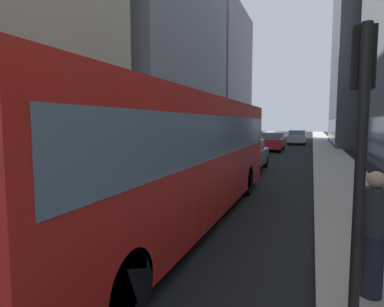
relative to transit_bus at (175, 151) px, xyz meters
name	(u,v)px	position (x,y,z in m)	size (l,w,h in m)	color
ground_plane	(269,145)	(-1.20, 28.60, -1.78)	(120.00, 120.00, 0.00)	black
sidewalk_left	(219,144)	(-6.90, 28.60, -1.70)	(2.40, 110.00, 0.15)	gray
sidewalk_right	(325,146)	(4.50, 28.60, -1.70)	(2.40, 110.00, 0.15)	#ADA89E
building_left_mid	(158,20)	(-13.10, 25.69, 11.93)	(9.78, 22.38, 27.43)	slate
building_left_far	(215,74)	(-13.10, 48.10, 9.18)	(9.54, 19.35, 21.93)	slate
transit_bus	(175,151)	(0.00, 0.00, 0.00)	(2.78, 11.53, 3.05)	red
car_silver_sedan	(297,137)	(1.60, 31.37, -0.95)	(1.88, 4.32, 1.62)	#B7BABF
car_yellow_taxi	(256,138)	(-2.40, 27.33, -0.95)	(1.72, 4.73, 1.62)	yellow
car_blue_hatchback	(229,141)	(-4.00, 21.97, -0.95)	(1.85, 4.65, 1.62)	#4C6BB7
car_red_coupe	(273,142)	(0.00, 21.52, -0.96)	(1.72, 4.01, 1.62)	red
car_grey_wagon	(246,155)	(0.00, 9.23, -0.96)	(1.80, 4.28, 1.62)	slate
box_truck	(198,135)	(-4.00, 13.09, -0.11)	(2.30, 7.50, 3.05)	#A51919
pedestrian_with_handbag	(374,233)	(3.99, -2.59, -0.76)	(0.45, 0.34, 1.69)	#1E1E2D
traffic_light_near	(361,125)	(3.70, -3.20, 0.66)	(0.24, 0.41, 3.40)	black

